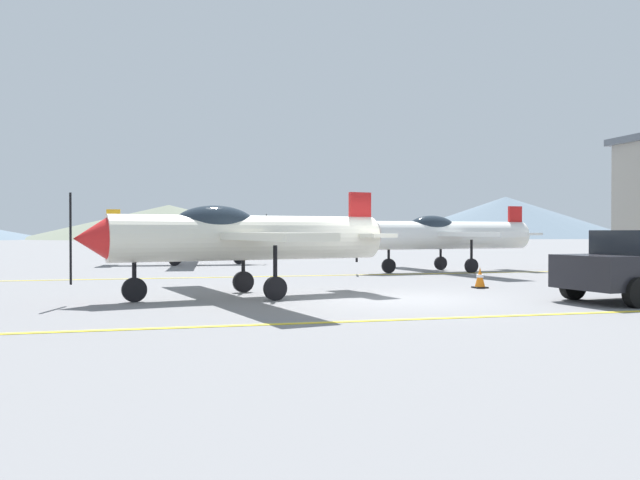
{
  "coord_description": "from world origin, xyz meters",
  "views": [
    {
      "loc": [
        -5.63,
        -14.28,
        1.6
      ],
      "look_at": [
        1.46,
        14.0,
        1.2
      ],
      "focal_mm": 36.17,
      "sensor_mm": 36.0,
      "label": 1
    }
  ],
  "objects_px": {
    "airplane_near": "(239,236)",
    "airplane_far": "(187,234)",
    "airplane_mid": "(445,234)",
    "airplane_back": "(235,233)",
    "traffic_cone_front": "(594,275)",
    "traffic_cone_side": "(480,278)"
  },
  "relations": [
    {
      "from": "airplane_back",
      "to": "airplane_mid",
      "type": "bearing_deg",
      "value": -71.65
    },
    {
      "from": "airplane_back",
      "to": "traffic_cone_side",
      "type": "xyz_separation_m",
      "value": [
        3.96,
        -25.57,
        -1.19
      ]
    },
    {
      "from": "airplane_far",
      "to": "airplane_back",
      "type": "relative_size",
      "value": 1.0
    },
    {
      "from": "airplane_far",
      "to": "traffic_cone_front",
      "type": "bearing_deg",
      "value": -52.02
    },
    {
      "from": "airplane_back",
      "to": "traffic_cone_front",
      "type": "distance_m",
      "value": 26.46
    },
    {
      "from": "airplane_back",
      "to": "traffic_cone_front",
      "type": "height_order",
      "value": "airplane_back"
    },
    {
      "from": "airplane_far",
      "to": "traffic_cone_side",
      "type": "height_order",
      "value": "airplane_far"
    },
    {
      "from": "airplane_far",
      "to": "airplane_back",
      "type": "height_order",
      "value": "same"
    },
    {
      "from": "airplane_mid",
      "to": "airplane_far",
      "type": "bearing_deg",
      "value": 140.38
    },
    {
      "from": "airplane_near",
      "to": "airplane_far",
      "type": "relative_size",
      "value": 1.0
    },
    {
      "from": "airplane_near",
      "to": "traffic_cone_side",
      "type": "distance_m",
      "value": 7.01
    },
    {
      "from": "airplane_mid",
      "to": "traffic_cone_front",
      "type": "bearing_deg",
      "value": -75.08
    },
    {
      "from": "airplane_near",
      "to": "airplane_back",
      "type": "bearing_deg",
      "value": 83.73
    },
    {
      "from": "airplane_near",
      "to": "airplane_mid",
      "type": "bearing_deg",
      "value": 40.85
    },
    {
      "from": "airplane_near",
      "to": "traffic_cone_side",
      "type": "xyz_separation_m",
      "value": [
        6.86,
        0.83,
        -1.19
      ]
    },
    {
      "from": "airplane_mid",
      "to": "traffic_cone_side",
      "type": "xyz_separation_m",
      "value": [
        -2.2,
        -7.0,
        -1.19
      ]
    },
    {
      "from": "airplane_mid",
      "to": "airplane_back",
      "type": "xyz_separation_m",
      "value": [
        -6.16,
        18.57,
        0.0
      ]
    },
    {
      "from": "airplane_near",
      "to": "airplane_back",
      "type": "height_order",
      "value": "same"
    },
    {
      "from": "airplane_near",
      "to": "traffic_cone_front",
      "type": "height_order",
      "value": "airplane_near"
    },
    {
      "from": "airplane_far",
      "to": "traffic_cone_front",
      "type": "distance_m",
      "value": 18.61
    },
    {
      "from": "traffic_cone_front",
      "to": "airplane_mid",
      "type": "bearing_deg",
      "value": 104.92
    },
    {
      "from": "airplane_near",
      "to": "airplane_mid",
      "type": "xyz_separation_m",
      "value": [
        9.06,
        7.84,
        0.0
      ]
    }
  ]
}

